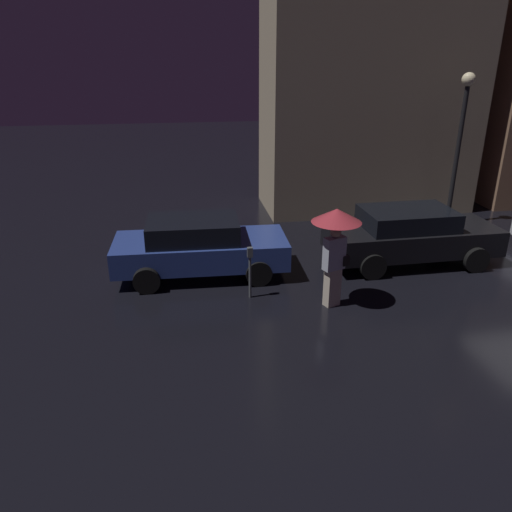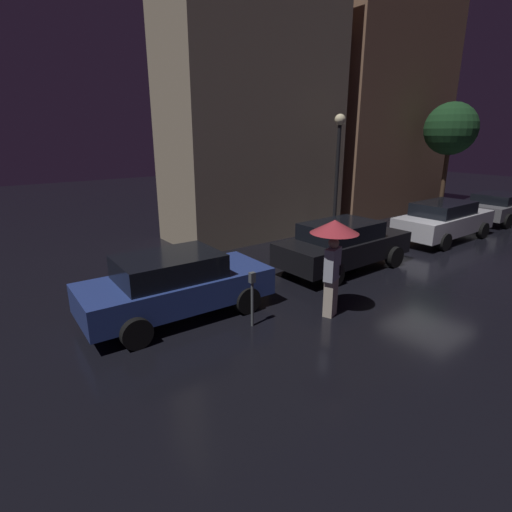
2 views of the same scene
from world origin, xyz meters
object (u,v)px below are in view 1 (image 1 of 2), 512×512
object	(u,v)px
parking_meter	(250,267)
parked_car_blue	(199,246)
parked_car_black	(410,235)
street_lamp_near	(461,126)
pedestrian_with_umbrella	(336,232)

from	to	relation	value
parking_meter	parked_car_blue	bearing A→B (deg)	126.05
parked_car_black	street_lamp_near	xyz separation A→B (m)	(2.59, 2.72, 2.32)
parked_car_blue	parking_meter	world-z (taller)	parked_car_blue
parked_car_blue	parked_car_black	bearing A→B (deg)	1.29
pedestrian_with_umbrella	street_lamp_near	bearing A→B (deg)	20.83
parked_car_black	street_lamp_near	world-z (taller)	street_lamp_near
pedestrian_with_umbrella	parked_car_blue	bearing A→B (deg)	121.99
pedestrian_with_umbrella	parking_meter	xyz separation A→B (m)	(-1.71, 0.64, -0.94)
street_lamp_near	parked_car_blue	bearing A→B (deg)	-161.73
street_lamp_near	pedestrian_with_umbrella	bearing A→B (deg)	-138.16
parked_car_black	pedestrian_with_umbrella	size ratio (longest dim) A/B	2.00
parked_car_blue	parking_meter	distance (m)	1.78
parked_car_black	pedestrian_with_umbrella	bearing A→B (deg)	-144.19
parked_car_blue	street_lamp_near	distance (m)	8.79
parked_car_blue	street_lamp_near	xyz separation A→B (m)	(8.04, 2.66, 2.33)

